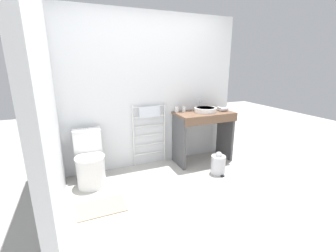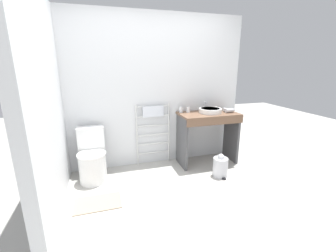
% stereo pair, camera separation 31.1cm
% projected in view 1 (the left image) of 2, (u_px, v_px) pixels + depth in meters
% --- Properties ---
extents(ground_plane, '(12.00, 12.00, 0.00)m').
position_uv_depth(ground_plane, '(192.00, 209.00, 2.65)').
color(ground_plane, '#B2AFA8').
extents(wall_back, '(3.00, 0.12, 2.42)m').
position_uv_depth(wall_back, '(150.00, 92.00, 3.64)').
color(wall_back, silver).
rests_on(wall_back, ground_plane).
extents(wall_side, '(0.12, 2.11, 2.42)m').
position_uv_depth(wall_side, '(45.00, 107.00, 2.42)').
color(wall_side, silver).
rests_on(wall_side, ground_plane).
extents(toilet, '(0.40, 0.54, 0.77)m').
position_uv_depth(toilet, '(90.00, 163.00, 3.15)').
color(toilet, white).
rests_on(toilet, ground_plane).
extents(towel_radiator, '(0.57, 0.06, 1.03)m').
position_uv_depth(towel_radiator, '(150.00, 123.00, 3.66)').
color(towel_radiator, silver).
rests_on(towel_radiator, ground_plane).
extents(vanity_counter, '(0.96, 0.53, 0.87)m').
position_uv_depth(vanity_counter, '(204.00, 129.00, 3.81)').
color(vanity_counter, brown).
rests_on(vanity_counter, ground_plane).
extents(sink_basin, '(0.37, 0.37, 0.08)m').
position_uv_depth(sink_basin, '(205.00, 110.00, 3.76)').
color(sink_basin, white).
rests_on(sink_basin, vanity_counter).
extents(faucet, '(0.02, 0.10, 0.16)m').
position_uv_depth(faucet, '(199.00, 104.00, 3.92)').
color(faucet, silver).
rests_on(faucet, vanity_counter).
extents(cup_near_wall, '(0.06, 0.06, 0.09)m').
position_uv_depth(cup_near_wall, '(177.00, 109.00, 3.73)').
color(cup_near_wall, white).
rests_on(cup_near_wall, vanity_counter).
extents(cup_near_edge, '(0.06, 0.06, 0.09)m').
position_uv_depth(cup_near_edge, '(184.00, 109.00, 3.75)').
color(cup_near_edge, white).
rests_on(cup_near_edge, vanity_counter).
extents(hair_dryer, '(0.18, 0.17, 0.07)m').
position_uv_depth(hair_dryer, '(223.00, 109.00, 3.82)').
color(hair_dryer, '#B7B7BC').
rests_on(hair_dryer, vanity_counter).
extents(trash_bin, '(0.22, 0.26, 0.36)m').
position_uv_depth(trash_bin, '(218.00, 164.00, 3.47)').
color(trash_bin, silver).
rests_on(trash_bin, ground_plane).
extents(bath_mat, '(0.56, 0.36, 0.01)m').
position_uv_depth(bath_mat, '(101.00, 207.00, 2.67)').
color(bath_mat, gray).
rests_on(bath_mat, ground_plane).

